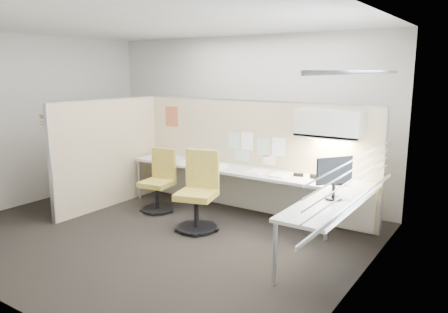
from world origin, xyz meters
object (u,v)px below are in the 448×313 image
Objects in this scene: chair_left at (159,182)px; monitor at (334,175)px; desk at (257,183)px; chair_right at (198,193)px; phone at (338,180)px.

chair_left is 1.95× the size of monitor.
chair_right reaches higher than desk.
chair_right is at bearing -172.59° from phone.
chair_left is at bearing -167.00° from desk.
phone is at bearing 9.96° from chair_right.
chair_left reaches higher than desk.
desk is 1.63m from chair_left.
chair_left is 2.81m from phone.
desk is 3.65× the size of chair_right.
phone is at bearing 51.12° from monitor.
chair_left is at bearing 121.20° from monitor.
chair_right reaches higher than phone.
chair_left is at bearing 172.29° from phone.
chair_left is at bearing 147.22° from chair_right.
desk is at bearing 168.77° from phone.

